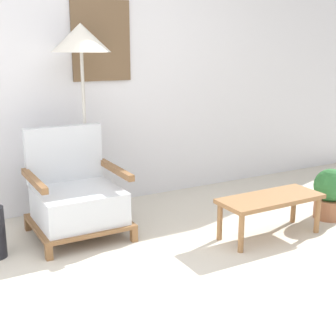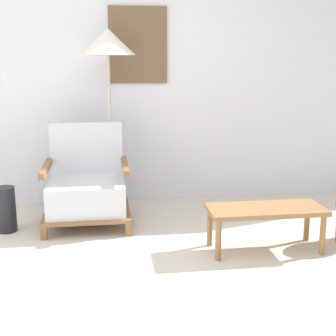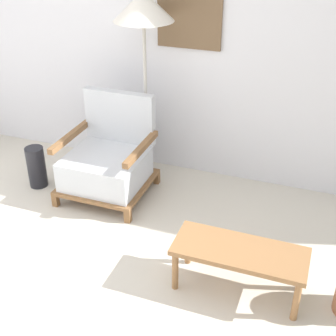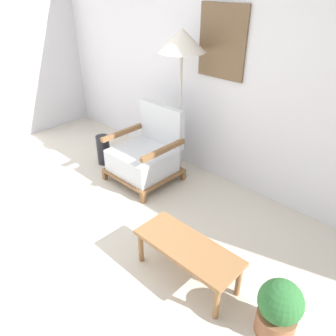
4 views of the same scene
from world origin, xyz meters
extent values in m
plane|color=beige|center=(0.00, 0.00, 0.00)|extent=(14.00, 14.00, 0.00)
cube|color=silver|center=(0.00, 2.14, 1.35)|extent=(8.00, 0.06, 2.70)
cube|color=brown|center=(0.09, 2.10, 1.55)|extent=(0.56, 0.02, 0.72)
cube|color=brown|center=(-0.76, 1.10, 0.05)|extent=(0.05, 0.05, 0.11)
cube|color=brown|center=(-0.08, 1.10, 0.05)|extent=(0.05, 0.05, 0.11)
cube|color=brown|center=(-0.76, 1.75, 0.05)|extent=(0.05, 0.05, 0.11)
cube|color=brown|center=(-0.08, 1.75, 0.05)|extent=(0.05, 0.05, 0.11)
cube|color=brown|center=(-0.42, 1.42, 0.12)|extent=(0.73, 0.70, 0.03)
cube|color=silver|center=(-0.42, 1.40, 0.27)|extent=(0.65, 0.60, 0.26)
cube|color=silver|center=(-0.42, 1.73, 0.63)|extent=(0.65, 0.08, 0.46)
cube|color=brown|center=(-0.76, 1.42, 0.52)|extent=(0.05, 0.64, 0.05)
cube|color=brown|center=(-0.09, 1.42, 0.52)|extent=(0.05, 0.64, 0.05)
cylinder|color=#B7B2A8|center=(-0.20, 1.81, 0.01)|extent=(0.23, 0.23, 0.03)
cylinder|color=#B7B2A8|center=(-0.20, 1.81, 0.74)|extent=(0.03, 0.03, 1.43)
cone|color=silver|center=(-0.20, 1.81, 1.57)|extent=(0.50, 0.50, 0.23)
cube|color=olive|center=(0.93, 0.66, 0.32)|extent=(0.87, 0.36, 0.04)
cylinder|color=olive|center=(0.53, 0.52, 0.15)|extent=(0.04, 0.04, 0.30)
cylinder|color=olive|center=(1.32, 0.52, 0.15)|extent=(0.04, 0.04, 0.30)
cylinder|color=olive|center=(0.53, 0.80, 0.15)|extent=(0.04, 0.04, 0.30)
cylinder|color=olive|center=(1.32, 0.80, 0.15)|extent=(0.04, 0.04, 0.30)
cylinder|color=black|center=(-1.09, 1.34, 0.19)|extent=(0.17, 0.17, 0.38)
camera|label=1|loc=(-1.53, -2.04, 1.51)|focal=50.00mm
camera|label=2|loc=(-0.25, -2.54, 1.40)|focal=50.00mm
camera|label=3|loc=(1.30, -1.71, 2.28)|focal=50.00mm
camera|label=4|loc=(2.11, -0.79, 2.12)|focal=35.00mm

